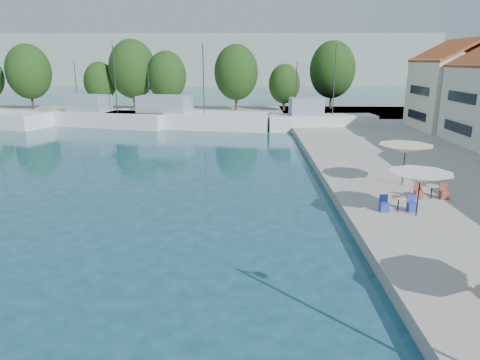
{
  "coord_description": "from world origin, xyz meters",
  "views": [
    {
      "loc": [
        1.11,
        3.0,
        7.96
      ],
      "look_at": [
        0.6,
        26.0,
        1.51
      ],
      "focal_mm": 32.0,
      "sensor_mm": 36.0,
      "label": 1
    }
  ],
  "objects_px": {
    "umbrella_white": "(420,177)",
    "umbrella_cream": "(406,149)",
    "trawler_02": "(104,117)",
    "trawler_03": "(185,118)",
    "trawler_04": "(319,121)"
  },
  "relations": [
    {
      "from": "trawler_02",
      "to": "trawler_04",
      "type": "relative_size",
      "value": 1.29
    },
    {
      "from": "umbrella_white",
      "to": "umbrella_cream",
      "type": "bearing_deg",
      "value": 78.03
    },
    {
      "from": "trawler_03",
      "to": "trawler_04",
      "type": "xyz_separation_m",
      "value": [
        16.17,
        -2.14,
        0.0
      ]
    },
    {
      "from": "trawler_03",
      "to": "umbrella_white",
      "type": "relative_size",
      "value": 6.78
    },
    {
      "from": "umbrella_white",
      "to": "umbrella_cream",
      "type": "relative_size",
      "value": 0.94
    },
    {
      "from": "trawler_02",
      "to": "umbrella_cream",
      "type": "height_order",
      "value": "trawler_02"
    },
    {
      "from": "trawler_02",
      "to": "trawler_03",
      "type": "distance_m",
      "value": 10.3
    },
    {
      "from": "trawler_02",
      "to": "umbrella_white",
      "type": "bearing_deg",
      "value": -36.71
    },
    {
      "from": "trawler_04",
      "to": "umbrella_cream",
      "type": "relative_size",
      "value": 3.94
    },
    {
      "from": "umbrella_white",
      "to": "umbrella_cream",
      "type": "distance_m",
      "value": 5.52
    },
    {
      "from": "trawler_02",
      "to": "umbrella_white",
      "type": "height_order",
      "value": "trawler_02"
    },
    {
      "from": "umbrella_white",
      "to": "umbrella_cream",
      "type": "height_order",
      "value": "umbrella_cream"
    },
    {
      "from": "trawler_04",
      "to": "umbrella_white",
      "type": "xyz_separation_m",
      "value": [
        0.07,
        -30.52,
        1.48
      ]
    },
    {
      "from": "trawler_03",
      "to": "umbrella_cream",
      "type": "relative_size",
      "value": 6.39
    },
    {
      "from": "umbrella_white",
      "to": "trawler_04",
      "type": "bearing_deg",
      "value": 90.13
    }
  ]
}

